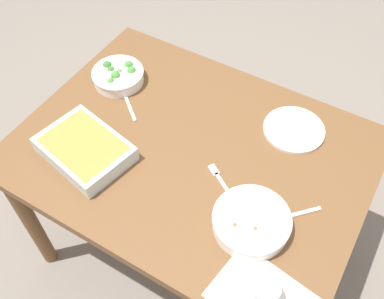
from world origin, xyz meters
TOP-DOWN VIEW (x-y plane):
  - ground_plane at (0.00, 0.00)m, footprint 6.00×6.00m
  - dining_table at (0.00, 0.00)m, footprint 1.20×0.90m
  - placemat at (0.44, -0.35)m, footprint 0.31×0.24m
  - stew_bowl at (0.31, -0.17)m, footprint 0.24×0.24m
  - broccoli_bowl at (-0.42, 0.15)m, footprint 0.20×0.20m
  - baking_dish at (-0.30, -0.20)m, footprint 0.34×0.28m
  - drink_cup at (0.44, -0.35)m, footprint 0.07×0.07m
  - side_plate at (0.27, 0.26)m, footprint 0.22×0.22m
  - spoon_by_stew at (0.39, -0.08)m, footprint 0.13×0.14m
  - spoon_by_broccoli at (-0.33, 0.08)m, footprint 0.15×0.12m
  - spoon_spare at (0.39, -0.36)m, footprint 0.17×0.07m
  - fork_on_table at (0.15, -0.07)m, footprint 0.16×0.11m

SIDE VIEW (x-z plane):
  - ground_plane at x=0.00m, z-range 0.00..0.00m
  - dining_table at x=0.00m, z-range 0.28..1.02m
  - placemat at x=0.44m, z-range 0.74..0.74m
  - fork_on_table at x=0.15m, z-range 0.74..0.75m
  - spoon_by_stew at x=0.39m, z-range 0.74..0.75m
  - spoon_by_broccoli at x=-0.33m, z-range 0.74..0.75m
  - spoon_spare at x=0.39m, z-range 0.74..0.75m
  - side_plate at x=0.27m, z-range 0.74..0.75m
  - broccoli_bowl at x=-0.42m, z-range 0.74..0.80m
  - stew_bowl at x=0.31m, z-range 0.74..0.80m
  - baking_dish at x=-0.30m, z-range 0.74..0.80m
  - drink_cup at x=0.44m, z-range 0.74..0.82m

